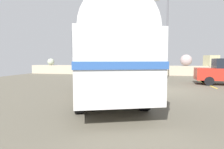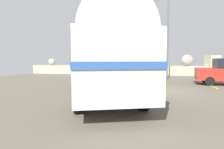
% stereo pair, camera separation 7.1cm
% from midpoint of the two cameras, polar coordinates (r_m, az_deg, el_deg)
% --- Properties ---
extents(ground, '(32.00, 26.00, 0.02)m').
position_cam_midpoint_polar(ground, '(11.10, 14.04, -4.79)').
color(ground, '#5D5749').
extents(breakwater, '(31.36, 1.95, 2.42)m').
position_cam_midpoint_polar(breakwater, '(22.80, 13.46, 1.61)').
color(breakwater, '#B2A58D').
rests_on(breakwater, ground).
extents(vintage_coach, '(5.16, 8.89, 3.70)m').
position_cam_midpoint_polar(vintage_coach, '(8.78, -2.70, 6.31)').
color(vintage_coach, black).
rests_on(vintage_coach, ground).
extents(lamp_post, '(1.21, 0.27, 7.25)m').
position_cam_midpoint_polar(lamp_post, '(17.44, 16.11, 11.76)').
color(lamp_post, '#5B5B60').
rests_on(lamp_post, ground).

